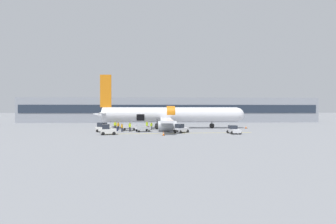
% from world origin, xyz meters
% --- Properties ---
extents(ground_plane, '(500.00, 500.00, 0.00)m').
position_xyz_m(ground_plane, '(0.00, 0.00, 0.00)').
color(ground_plane, gray).
extents(apron_marking_line, '(26.46, 1.91, 0.01)m').
position_xyz_m(apron_marking_line, '(0.31, -5.40, 0.00)').
color(apron_marking_line, yellow).
rests_on(apron_marking_line, ground_plane).
extents(terminal_strip, '(97.98, 12.76, 8.12)m').
position_xyz_m(terminal_strip, '(0.00, 32.97, 4.06)').
color(terminal_strip, gray).
rests_on(terminal_strip, ground_plane).
extents(airplane, '(33.71, 28.38, 12.02)m').
position_xyz_m(airplane, '(-1.47, 5.05, 2.99)').
color(airplane, silver).
rests_on(airplane, ground_plane).
extents(baggage_tug_lead, '(3.07, 3.07, 1.66)m').
position_xyz_m(baggage_tug_lead, '(0.39, -4.85, 0.70)').
color(baggage_tug_lead, silver).
rests_on(baggage_tug_lead, ground_plane).
extents(baggage_tug_mid, '(2.06, 3.22, 1.44)m').
position_xyz_m(baggage_tug_mid, '(9.54, -6.44, 0.63)').
color(baggage_tug_mid, silver).
rests_on(baggage_tug_mid, ground_plane).
extents(baggage_tug_rear, '(3.46, 2.88, 1.77)m').
position_xyz_m(baggage_tug_rear, '(-14.01, -2.97, 0.76)').
color(baggage_tug_rear, silver).
rests_on(baggage_tug_rear, ground_plane).
extents(baggage_tug_spare, '(2.87, 2.11, 1.77)m').
position_xyz_m(baggage_tug_spare, '(-12.20, -7.38, 0.74)').
color(baggage_tug_spare, silver).
rests_on(baggage_tug_spare, ground_plane).
extents(baggage_cart_loading, '(3.77, 2.28, 1.10)m').
position_xyz_m(baggage_cart_loading, '(-9.57, 0.45, 0.56)').
color(baggage_cart_loading, silver).
rests_on(baggage_cart_loading, ground_plane).
extents(baggage_cart_queued, '(3.83, 2.69, 1.06)m').
position_xyz_m(baggage_cart_queued, '(-6.58, -2.50, 0.54)').
color(baggage_cart_queued, '#B7BABF').
rests_on(baggage_cart_queued, ground_plane).
extents(ground_crew_loader_a, '(0.57, 0.61, 1.83)m').
position_xyz_m(ground_crew_loader_a, '(-6.14, 1.38, 0.96)').
color(ground_crew_loader_a, '#2D2D33').
rests_on(ground_crew_loader_a, ground_plane).
extents(ground_crew_loader_b, '(0.43, 0.56, 1.60)m').
position_xyz_m(ground_crew_loader_b, '(-10.68, -2.37, 0.84)').
color(ground_crew_loader_b, '#1E2338').
rests_on(ground_crew_loader_b, ground_plane).
extents(ground_crew_driver, '(0.50, 0.49, 1.55)m').
position_xyz_m(ground_crew_driver, '(-5.24, 1.79, 0.81)').
color(ground_crew_driver, '#2D2D33').
rests_on(ground_crew_driver, ground_plane).
extents(ground_crew_supervisor, '(0.51, 0.51, 1.60)m').
position_xyz_m(ground_crew_supervisor, '(-12.22, 2.15, 0.84)').
color(ground_crew_supervisor, '#1E2338').
rests_on(ground_crew_supervisor, ground_plane).
extents(ground_crew_helper, '(0.57, 0.57, 1.80)m').
position_xyz_m(ground_crew_helper, '(-9.22, -2.12, 0.94)').
color(ground_crew_helper, '#2D2D33').
rests_on(ground_crew_helper, ground_plane).
extents(ground_crew_marshal, '(0.60, 0.42, 1.75)m').
position_xyz_m(ground_crew_marshal, '(-12.99, 2.74, 0.92)').
color(ground_crew_marshal, '#2D2D33').
rests_on(ground_crew_marshal, ground_plane).
extents(suitcase_on_tarmac_upright, '(0.56, 0.46, 0.70)m').
position_xyz_m(suitcase_on_tarmac_upright, '(-11.96, -0.94, 0.29)').
color(suitcase_on_tarmac_upright, '#1E2347').
rests_on(suitcase_on_tarmac_upright, ground_plane).
extents(safety_cone_nose, '(0.51, 0.51, 0.64)m').
position_xyz_m(safety_cone_nose, '(15.89, 4.13, 0.30)').
color(safety_cone_nose, black).
rests_on(safety_cone_nose, ground_plane).
extents(safety_cone_engine_left, '(0.45, 0.45, 0.68)m').
position_xyz_m(safety_cone_engine_left, '(-2.85, -9.02, 0.32)').
color(safety_cone_engine_left, black).
rests_on(safety_cone_engine_left, ground_plane).
extents(safety_cone_wingtip, '(0.58, 0.58, 0.57)m').
position_xyz_m(safety_cone_wingtip, '(0.18, -1.49, 0.26)').
color(safety_cone_wingtip, black).
rests_on(safety_cone_wingtip, ground_plane).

